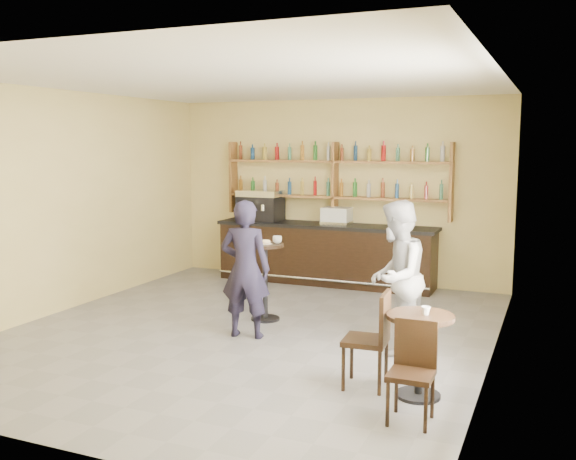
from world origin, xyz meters
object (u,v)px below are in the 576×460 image
at_px(pastry_case, 337,216).
at_px(cafe_table, 419,356).
at_px(pedestal_table, 265,282).
at_px(patron_second, 396,277).
at_px(chair_south, 411,374).
at_px(bar_counter, 325,254).
at_px(espresso_machine, 261,205).
at_px(man_main, 245,269).
at_px(chair_west, 366,339).

xyz_separation_m(pastry_case, cafe_table, (2.35, -4.45, -0.79)).
xyz_separation_m(pastry_case, pedestal_table, (-0.17, -2.55, -0.66)).
bearing_deg(pedestal_table, patron_second, -17.66).
height_order(pastry_case, chair_south, pastry_case).
height_order(bar_counter, cafe_table, bar_counter).
bearing_deg(chair_south, espresso_machine, 126.91).
bearing_deg(bar_counter, patron_second, -57.74).
bearing_deg(cafe_table, man_main, 155.55).
distance_m(bar_counter, pastry_case, 0.70).
height_order(pastry_case, patron_second, patron_second).
height_order(pedestal_table, cafe_table, pedestal_table).
bearing_deg(pedestal_table, bar_counter, 90.64).
relative_size(bar_counter, chair_south, 4.36).
distance_m(man_main, chair_west, 2.18).
distance_m(espresso_machine, pedestal_table, 2.96).
height_order(man_main, chair_west, man_main).
relative_size(pedestal_table, man_main, 0.61).
height_order(bar_counter, espresso_machine, espresso_machine).
relative_size(espresso_machine, pedestal_table, 0.72).
bearing_deg(pastry_case, bar_counter, -172.95).
relative_size(espresso_machine, pastry_case, 1.57).
height_order(bar_counter, pastry_case, pastry_case).
height_order(chair_west, chair_south, chair_west).
distance_m(espresso_machine, chair_west, 5.53).
bearing_deg(pedestal_table, man_main, -82.85).
xyz_separation_m(espresso_machine, cafe_table, (3.80, -4.45, -0.91)).
relative_size(pedestal_table, patron_second, 0.60).
xyz_separation_m(bar_counter, pastry_case, (0.20, 0.00, 0.67)).
bearing_deg(bar_counter, espresso_machine, 180.00).
distance_m(cafe_table, chair_south, 0.60).
relative_size(cafe_table, patron_second, 0.46).
xyz_separation_m(chair_west, patron_second, (0.01, 1.22, 0.40)).
distance_m(pastry_case, man_main, 3.37).
xyz_separation_m(cafe_table, chair_south, (0.05, -0.60, 0.03)).
xyz_separation_m(cafe_table, chair_west, (-0.55, 0.05, 0.08)).
relative_size(bar_counter, cafe_table, 4.73).
height_order(cafe_table, chair_west, chair_west).
bearing_deg(bar_counter, pastry_case, 0.00).
xyz_separation_m(bar_counter, espresso_machine, (-1.25, 0.00, 0.80)).
height_order(bar_counter, man_main, man_main).
relative_size(pastry_case, man_main, 0.28).
relative_size(pedestal_table, chair_west, 1.09).
bearing_deg(pedestal_table, espresso_machine, 116.62).
bearing_deg(man_main, espresso_machine, -77.12).
distance_m(pastry_case, cafe_table, 5.09).
relative_size(cafe_table, chair_south, 0.92).
bearing_deg(espresso_machine, man_main, -66.11).
bearing_deg(espresso_machine, pastry_case, 1.54).
xyz_separation_m(espresso_machine, man_main, (1.38, -3.35, -0.45)).
height_order(pedestal_table, chair_west, pedestal_table).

